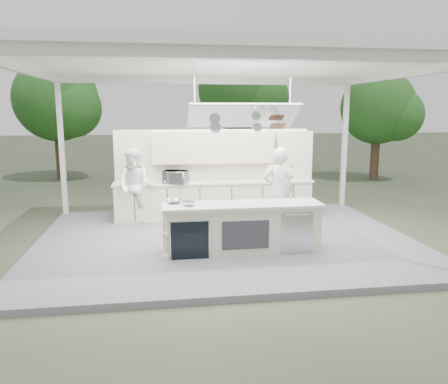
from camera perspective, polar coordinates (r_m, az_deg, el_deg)
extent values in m
plane|color=#424E36|center=(9.56, 0.16, -6.72)|extent=(90.00, 90.00, 0.00)
cube|color=slate|center=(9.54, 0.16, -6.37)|extent=(8.00, 6.00, 0.12)
cube|color=white|center=(13.07, 15.45, 5.85)|extent=(0.12, 0.12, 3.70)
cube|color=white|center=(12.24, -20.43, 5.27)|extent=(0.12, 0.12, 3.70)
cube|color=white|center=(9.17, 0.17, 16.45)|extent=(8.20, 6.20, 0.16)
cube|color=white|center=(6.32, 4.26, 17.62)|extent=(8.00, 0.12, 0.16)
cube|color=white|center=(12.03, -1.94, 14.28)|extent=(8.00, 0.12, 0.16)
cube|color=white|center=(9.41, -24.86, 14.37)|extent=(0.12, 6.00, 0.16)
cube|color=white|center=(10.47, 22.49, 14.06)|extent=(0.12, 6.00, 0.16)
cube|color=white|center=(8.27, 2.49, 9.93)|extent=(2.00, 0.71, 0.43)
cube|color=white|center=(8.27, 2.49, 9.93)|extent=(2.06, 0.76, 0.46)
cylinder|color=white|center=(8.16, -3.87, 13.24)|extent=(0.02, 0.02, 0.95)
cylinder|color=white|center=(8.50, 8.65, 13.05)|extent=(0.02, 0.02, 0.95)
cylinder|color=silver|center=(8.35, -1.12, 8.43)|extent=(0.22, 0.14, 0.21)
cylinder|color=silver|center=(8.44, 4.38, 8.43)|extent=(0.18, 0.12, 0.18)
cube|color=brown|center=(8.55, 6.99, 8.54)|extent=(0.28, 0.18, 0.12)
cube|color=beige|center=(8.58, 2.38, -4.79)|extent=(3.00, 0.70, 0.90)
cube|color=white|center=(8.47, 2.40, -1.69)|extent=(3.10, 0.78, 0.05)
cylinder|color=beige|center=(8.10, -7.69, -5.74)|extent=(0.11, 0.11, 0.92)
cube|color=black|center=(8.14, -4.49, -6.33)|extent=(0.70, 0.04, 0.72)
cube|color=silver|center=(8.14, -4.48, -6.33)|extent=(0.74, 0.03, 0.72)
cube|color=#2E2E33|center=(8.25, 2.84, -5.64)|extent=(0.90, 0.02, 0.55)
cube|color=silver|center=(8.49, 9.50, -5.30)|extent=(0.62, 0.02, 0.78)
cube|color=beige|center=(11.24, -1.27, -1.08)|extent=(5.00, 0.65, 0.90)
cube|color=white|center=(11.16, -1.28, 1.31)|extent=(5.08, 0.72, 0.05)
cube|color=beige|center=(11.42, -1.47, 2.54)|extent=(5.00, 0.10, 2.25)
cube|color=beige|center=(11.22, -1.41, 5.86)|extent=(3.10, 0.38, 0.80)
cube|color=beige|center=(11.63, 8.99, 4.67)|extent=(0.90, 0.45, 1.30)
cube|color=brown|center=(11.63, 8.99, 4.67)|extent=(0.84, 0.40, 0.03)
cylinder|color=silver|center=(11.54, 8.64, 1.93)|extent=(0.20, 0.20, 0.12)
cylinder|color=black|center=(11.51, 8.66, 2.71)|extent=(0.17, 0.17, 0.20)
cylinder|color=black|center=(11.65, 10.29, 1.90)|extent=(0.16, 0.16, 0.10)
cone|color=black|center=(11.62, 10.32, 2.73)|extent=(0.14, 0.14, 0.24)
cylinder|color=#4B3325|center=(19.56, -20.63, 4.65)|extent=(0.36, 0.36, 2.10)
sphere|color=#2E6625|center=(19.48, -21.06, 11.21)|extent=(3.40, 3.40, 3.40)
sphere|color=#2E6625|center=(18.84, -19.28, 10.33)|extent=(2.38, 2.38, 2.38)
cylinder|color=#4B3325|center=(21.44, 2.04, 6.25)|extent=(0.36, 0.36, 2.45)
sphere|color=#2E6625|center=(21.40, 2.09, 13.27)|extent=(4.00, 4.00, 4.00)
sphere|color=#2E6625|center=(20.96, 4.58, 12.21)|extent=(2.80, 2.80, 2.80)
cylinder|color=#4B3325|center=(19.28, 19.09, 4.41)|extent=(0.36, 0.36, 1.92)
sphere|color=#2E6625|center=(19.19, 19.45, 10.39)|extent=(3.00, 3.00, 3.00)
sphere|color=#2E6625|center=(19.08, 21.65, 9.35)|extent=(2.10, 2.10, 2.10)
imported|color=white|center=(9.81, 7.10, 0.20)|extent=(0.73, 0.49, 1.94)
imported|color=white|center=(10.75, -11.55, 0.71)|extent=(1.08, 0.96, 1.84)
imported|color=silver|center=(10.85, -6.35, 1.96)|extent=(0.67, 0.56, 0.32)
imported|color=#AEB0B5|center=(8.55, -6.49, -1.21)|extent=(0.37, 0.37, 0.07)
imported|color=silver|center=(8.29, -4.63, -1.52)|extent=(0.30, 0.30, 0.08)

